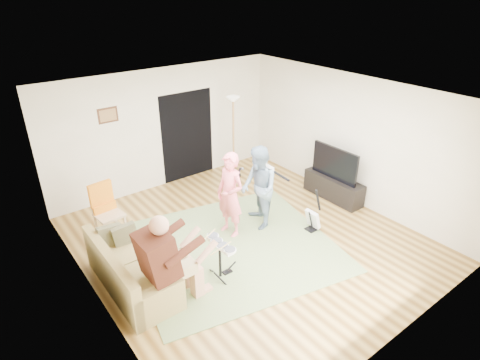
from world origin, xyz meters
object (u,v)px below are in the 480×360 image
at_px(television, 335,163).
at_px(guitarist, 259,188).
at_px(torchiere_lamp, 233,123).
at_px(singer, 230,195).
at_px(tv_cabinet, 333,188).
at_px(drum_kit, 220,262).
at_px(guitar_spare, 313,219).
at_px(dining_chair, 109,219).
at_px(sofa, 128,275).

bearing_deg(television, guitarist, 175.31).
height_order(torchiere_lamp, television, torchiere_lamp).
xyz_separation_m(singer, tv_cabinet, (2.62, -0.26, -0.57)).
xyz_separation_m(drum_kit, guitar_spare, (2.20, 0.04, -0.05)).
distance_m(torchiere_lamp, television, 2.50).
bearing_deg(torchiere_lamp, guitar_spare, -94.45).
xyz_separation_m(singer, television, (2.57, -0.26, 0.03)).
distance_m(drum_kit, singer, 1.38).
relative_size(drum_kit, dining_chair, 0.64).
xyz_separation_m(guitarist, dining_chair, (-2.45, 1.37, -0.44)).
relative_size(guitarist, torchiere_lamp, 0.82).
bearing_deg(torchiere_lamp, drum_kit, -129.96).
distance_m(sofa, guitar_spare, 3.53).
distance_m(sofa, tv_cabinet, 4.79).
relative_size(guitar_spare, torchiere_lamp, 0.44).
distance_m(singer, guitar_spare, 1.68).
bearing_deg(guitarist, tv_cabinet, 107.03).
height_order(tv_cabinet, television, television).
height_order(drum_kit, guitar_spare, guitar_spare).
xyz_separation_m(drum_kit, guitarist, (1.48, 0.82, 0.52)).
xyz_separation_m(sofa, tv_cabinet, (4.79, 0.01, -0.01)).
height_order(singer, dining_chair, singer).
distance_m(dining_chair, tv_cabinet, 4.73).
xyz_separation_m(guitar_spare, dining_chair, (-3.17, 2.15, 0.13)).
bearing_deg(tv_cabinet, singer, 174.24).
bearing_deg(dining_chair, singer, -40.78).
bearing_deg(drum_kit, singer, 46.27).
distance_m(dining_chair, television, 4.70).
relative_size(sofa, guitar_spare, 2.19).
relative_size(guitarist, tv_cabinet, 1.17).
distance_m(guitarist, television, 1.98).
distance_m(sofa, television, 4.77).
xyz_separation_m(sofa, drum_kit, (1.29, -0.65, 0.04)).
xyz_separation_m(drum_kit, tv_cabinet, (3.50, 0.66, -0.05)).
bearing_deg(guitarist, guitar_spare, 64.17).
bearing_deg(drum_kit, dining_chair, 113.87).
relative_size(drum_kit, television, 0.59).
relative_size(drum_kit, guitarist, 0.42).
bearing_deg(torchiere_lamp, singer, -128.02).
relative_size(torchiere_lamp, tv_cabinet, 1.42).
height_order(guitarist, guitar_spare, guitarist).
distance_m(drum_kit, guitarist, 1.77).
bearing_deg(guitar_spare, torchiere_lamp, 85.55).
relative_size(dining_chair, tv_cabinet, 0.77).
height_order(guitar_spare, dining_chair, dining_chair).
height_order(guitarist, television, guitarist).
xyz_separation_m(drum_kit, singer, (0.88, 0.93, 0.52)).
bearing_deg(tv_cabinet, drum_kit, -169.30).
height_order(sofa, dining_chair, dining_chair).
height_order(singer, guitar_spare, singer).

